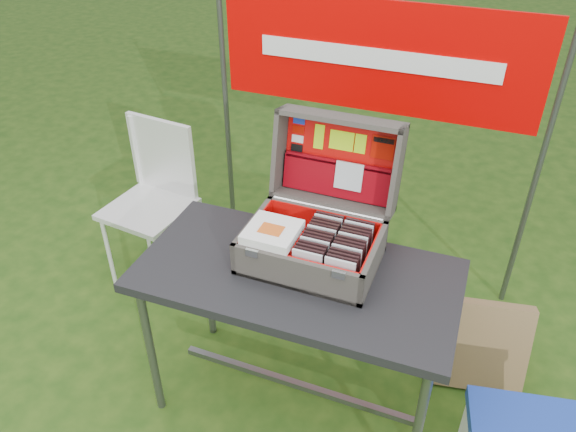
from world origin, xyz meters
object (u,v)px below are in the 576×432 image
at_px(suitcase, 318,203).
at_px(table, 296,342).
at_px(cardboard_box, 481,346).
at_px(chair, 148,210).

bearing_deg(suitcase, table, -101.79).
height_order(suitcase, cardboard_box, suitcase).
bearing_deg(chair, suitcase, -13.54).
xyz_separation_m(table, chair, (-1.09, 0.55, 0.07)).
bearing_deg(table, suitcase, 77.09).
xyz_separation_m(suitcase, chair, (-1.12, 0.41, -0.57)).
distance_m(table, chair, 1.23).
relative_size(chair, cardboard_box, 2.09).
relative_size(suitcase, cardboard_box, 1.20).
bearing_deg(suitcase, chair, 160.07).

